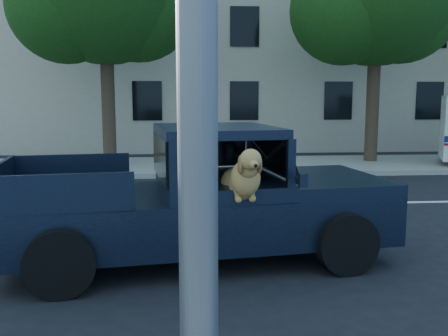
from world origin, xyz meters
name	(u,v)px	position (x,y,z in m)	size (l,w,h in m)	color
ground	(284,253)	(0.00, 0.00, 0.00)	(120.00, 120.00, 0.00)	black
far_sidewalk	(229,166)	(0.00, 9.20, 0.07)	(60.00, 4.00, 0.15)	gray
lane_stripes	(342,204)	(2.00, 3.40, 0.01)	(21.60, 0.14, 0.01)	silver
building_main	(279,51)	(3.00, 16.50, 4.50)	(26.00, 6.00, 9.00)	beige
pickup_truck	(192,215)	(-1.40, -0.17, 0.66)	(5.72, 3.05, 1.96)	black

